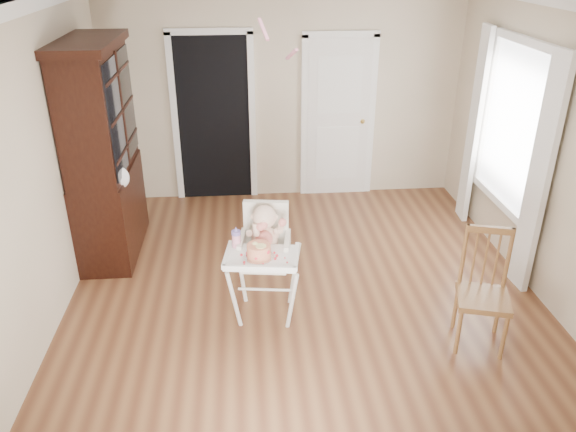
{
  "coord_description": "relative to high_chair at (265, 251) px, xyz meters",
  "views": [
    {
      "loc": [
        -0.54,
        -4.54,
        3.08
      ],
      "look_at": [
        -0.19,
        -0.36,
        1.04
      ],
      "focal_mm": 35.0,
      "sensor_mm": 36.0,
      "label": 1
    }
  ],
  "objects": [
    {
      "name": "floor",
      "position": [
        0.39,
        0.26,
        -0.67
      ],
      "size": [
        5.0,
        5.0,
        0.0
      ],
      "primitive_type": "plane",
      "color": "#58311E",
      "rests_on": "ground"
    },
    {
      "name": "wall_back",
      "position": [
        0.39,
        2.76,
        0.68
      ],
      "size": [
        4.5,
        0.0,
        4.5
      ],
      "primitive_type": "plane",
      "rotation": [
        1.57,
        0.0,
        0.0
      ],
      "color": "beige",
      "rests_on": "floor"
    },
    {
      "name": "wall_left",
      "position": [
        -1.86,
        0.26,
        0.68
      ],
      "size": [
        0.0,
        5.0,
        5.0
      ],
      "primitive_type": "plane",
      "rotation": [
        1.57,
        0.0,
        1.57
      ],
      "color": "beige",
      "rests_on": "floor"
    },
    {
      "name": "wall_right",
      "position": [
        2.64,
        0.26,
        0.68
      ],
      "size": [
        0.0,
        5.0,
        5.0
      ],
      "primitive_type": "plane",
      "rotation": [
        1.57,
        0.0,
        -1.57
      ],
      "color": "beige",
      "rests_on": "floor"
    },
    {
      "name": "crown_molding",
      "position": [
        0.39,
        0.26,
        1.97
      ],
      "size": [
        4.5,
        5.0,
        0.12
      ],
      "primitive_type": null,
      "color": "white",
      "rests_on": "ceiling"
    },
    {
      "name": "doorway",
      "position": [
        -0.51,
        2.75,
        0.44
      ],
      "size": [
        1.06,
        0.05,
        2.22
      ],
      "color": "black",
      "rests_on": "wall_back"
    },
    {
      "name": "closet_door",
      "position": [
        1.09,
        2.74,
        0.36
      ],
      "size": [
        0.96,
        0.09,
        2.13
      ],
      "color": "white",
      "rests_on": "wall_back"
    },
    {
      "name": "window_right",
      "position": [
        2.57,
        1.06,
        0.62
      ],
      "size": [
        0.13,
        1.84,
        2.3
      ],
      "color": "white",
      "rests_on": "wall_right"
    },
    {
      "name": "high_chair",
      "position": [
        0.0,
        0.0,
        0.0
      ],
      "size": [
        0.71,
        0.84,
        1.08
      ],
      "rotation": [
        0.0,
        0.0,
        -0.14
      ],
      "color": "white",
      "rests_on": "floor"
    },
    {
      "name": "baby",
      "position": [
        0.01,
        0.03,
        0.16
      ],
      "size": [
        0.31,
        0.26,
        0.49
      ],
      "rotation": [
        0.0,
        0.0,
        -0.14
      ],
      "color": "beige",
      "rests_on": "high_chair"
    },
    {
      "name": "cake",
      "position": [
        -0.06,
        -0.26,
        0.14
      ],
      "size": [
        0.25,
        0.25,
        0.12
      ],
      "color": "silver",
      "rests_on": "high_chair"
    },
    {
      "name": "sippy_cup",
      "position": [
        -0.24,
        -0.06,
        0.16
      ],
      "size": [
        0.08,
        0.08,
        0.19
      ],
      "rotation": [
        0.0,
        0.0,
        -0.14
      ],
      "color": "pink",
      "rests_on": "high_chair"
    },
    {
      "name": "china_cabinet",
      "position": [
        -1.6,
        1.36,
        0.47
      ],
      "size": [
        0.6,
        1.35,
        2.27
      ],
      "color": "black",
      "rests_on": "floor"
    },
    {
      "name": "dining_chair",
      "position": [
        1.78,
        -0.53,
        -0.19
      ],
      "size": [
        0.51,
        0.51,
        1.02
      ],
      "rotation": [
        0.0,
        0.0,
        -0.28
      ],
      "color": "brown",
      "rests_on": "floor"
    },
    {
      "name": "streamer",
      "position": [
        0.08,
        1.23,
        1.69
      ],
      "size": [
        0.09,
        0.49,
        0.15
      ],
      "primitive_type": null,
      "rotation": [
        0.26,
        0.0,
        0.12
      ],
      "color": "pink",
      "rests_on": "ceiling"
    }
  ]
}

